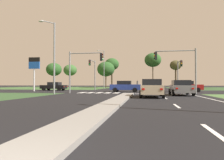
{
  "coord_description": "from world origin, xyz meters",
  "views": [
    {
      "loc": [
        1.86,
        -1.45,
        1.19
      ],
      "look_at": [
        -2.64,
        26.28,
        1.7
      ],
      "focal_mm": 33.0,
      "sensor_mm": 36.0,
      "label": 1
    }
  ],
  "objects_px": {
    "car_maroon_second": "(124,86)",
    "treeline_near": "(54,70)",
    "car_beige_third": "(151,88)",
    "treeline_sixth": "(176,66)",
    "traffic_signal_far_right": "(179,70)",
    "pedestrian_at_median": "(137,83)",
    "traffic_signal_far_left": "(93,69)",
    "street_lamp_third": "(103,67)",
    "street_lamp_second": "(53,54)",
    "traffic_signal_near_right": "(179,62)",
    "treeline_fourth": "(112,64)",
    "car_blue_near": "(125,86)",
    "treeline_second": "(70,70)",
    "treeline_fifth": "(153,60)",
    "car_red_fourth": "(186,86)",
    "treeline_third": "(106,69)",
    "car_black_fifth": "(54,86)",
    "traffic_signal_near_left": "(82,64)",
    "car_grey_sixth": "(181,88)",
    "fuel_price_totem": "(34,67)"
  },
  "relations": [
    {
      "from": "car_maroon_second",
      "to": "treeline_near",
      "type": "bearing_deg",
      "value": -40.39
    },
    {
      "from": "car_beige_third",
      "to": "treeline_sixth",
      "type": "distance_m",
      "value": 44.34
    },
    {
      "from": "traffic_signal_far_right",
      "to": "pedestrian_at_median",
      "type": "bearing_deg",
      "value": 133.1
    },
    {
      "from": "traffic_signal_far_left",
      "to": "street_lamp_third",
      "type": "xyz_separation_m",
      "value": [
        -1.05,
        14.6,
        1.56
      ]
    },
    {
      "from": "street_lamp_second",
      "to": "pedestrian_at_median",
      "type": "relative_size",
      "value": 4.45
    },
    {
      "from": "traffic_signal_near_right",
      "to": "treeline_fourth",
      "type": "bearing_deg",
      "value": 110.6
    },
    {
      "from": "car_blue_near",
      "to": "treeline_fourth",
      "type": "distance_m",
      "value": 34.15
    },
    {
      "from": "treeline_near",
      "to": "treeline_second",
      "type": "bearing_deg",
      "value": -25.86
    },
    {
      "from": "car_blue_near",
      "to": "treeline_fifth",
      "type": "xyz_separation_m",
      "value": [
        5.07,
        32.04,
        7.34
      ]
    },
    {
      "from": "car_beige_third",
      "to": "car_red_fourth",
      "type": "xyz_separation_m",
      "value": [
        5.32,
        12.51,
        0.0
      ]
    },
    {
      "from": "street_lamp_second",
      "to": "treeline_fourth",
      "type": "xyz_separation_m",
      "value": [
        0.37,
        40.02,
        2.5
      ]
    },
    {
      "from": "street_lamp_third",
      "to": "treeline_near",
      "type": "distance_m",
      "value": 21.99
    },
    {
      "from": "treeline_second",
      "to": "street_lamp_second",
      "type": "bearing_deg",
      "value": -72.14
    },
    {
      "from": "traffic_signal_far_right",
      "to": "treeline_near",
      "type": "xyz_separation_m",
      "value": [
        -35.0,
        26.12,
        2.21
      ]
    },
    {
      "from": "treeline_third",
      "to": "treeline_fourth",
      "type": "relative_size",
      "value": 0.85
    },
    {
      "from": "car_black_fifth",
      "to": "pedestrian_at_median",
      "type": "xyz_separation_m",
      "value": [
        14.11,
        10.66,
        0.52
      ]
    },
    {
      "from": "traffic_signal_near_left",
      "to": "car_beige_third",
      "type": "bearing_deg",
      "value": -36.96
    },
    {
      "from": "car_maroon_second",
      "to": "treeline_sixth",
      "type": "xyz_separation_m",
      "value": [
        12.88,
        20.43,
        5.67
      ]
    },
    {
      "from": "car_maroon_second",
      "to": "treeline_third",
      "type": "height_order",
      "value": "treeline_third"
    },
    {
      "from": "traffic_signal_near_right",
      "to": "treeline_third",
      "type": "distance_m",
      "value": 37.65
    },
    {
      "from": "car_maroon_second",
      "to": "treeline_fifth",
      "type": "relative_size",
      "value": 0.45
    },
    {
      "from": "car_maroon_second",
      "to": "treeline_near",
      "type": "height_order",
      "value": "treeline_near"
    },
    {
      "from": "street_lamp_second",
      "to": "treeline_near",
      "type": "bearing_deg",
      "value": 114.87
    },
    {
      "from": "car_grey_sixth",
      "to": "treeline_third",
      "type": "relative_size",
      "value": 0.6
    },
    {
      "from": "car_grey_sixth",
      "to": "street_lamp_third",
      "type": "distance_m",
      "value": 32.65
    },
    {
      "from": "car_beige_third",
      "to": "street_lamp_third",
      "type": "xyz_separation_m",
      "value": [
        -11.05,
        32.66,
        4.57
      ]
    },
    {
      "from": "car_red_fourth",
      "to": "treeline_third",
      "type": "bearing_deg",
      "value": -148.44
    },
    {
      "from": "traffic_signal_far_right",
      "to": "traffic_signal_far_left",
      "type": "distance_m",
      "value": 15.2
    },
    {
      "from": "car_red_fourth",
      "to": "treeline_third",
      "type": "distance_m",
      "value": 33.33
    },
    {
      "from": "street_lamp_third",
      "to": "treeline_fourth",
      "type": "xyz_separation_m",
      "value": [
        0.39,
        11.02,
        1.77
      ]
    },
    {
      "from": "traffic_signal_far_left",
      "to": "treeline_third",
      "type": "bearing_deg",
      "value": 94.93
    },
    {
      "from": "car_black_fifth",
      "to": "treeline_near",
      "type": "relative_size",
      "value": 0.55
    },
    {
      "from": "treeline_sixth",
      "to": "treeline_fourth",
      "type": "bearing_deg",
      "value": 178.58
    },
    {
      "from": "car_grey_sixth",
      "to": "treeline_sixth",
      "type": "relative_size",
      "value": 0.57
    },
    {
      "from": "fuel_price_totem",
      "to": "treeline_fourth",
      "type": "height_order",
      "value": "treeline_fourth"
    },
    {
      "from": "car_blue_near",
      "to": "street_lamp_third",
      "type": "distance_m",
      "value": 23.5
    },
    {
      "from": "treeline_third",
      "to": "treeline_near",
      "type": "bearing_deg",
      "value": 168.89
    },
    {
      "from": "car_black_fifth",
      "to": "treeline_sixth",
      "type": "bearing_deg",
      "value": -41.26
    },
    {
      "from": "car_maroon_second",
      "to": "car_grey_sixth",
      "type": "bearing_deg",
      "value": 112.07
    },
    {
      "from": "street_lamp_second",
      "to": "treeline_fourth",
      "type": "relative_size",
      "value": 0.92
    },
    {
      "from": "treeline_sixth",
      "to": "traffic_signal_far_left",
      "type": "bearing_deg",
      "value": -125.86
    },
    {
      "from": "street_lamp_second",
      "to": "treeline_fifth",
      "type": "relative_size",
      "value": 0.81
    },
    {
      "from": "fuel_price_totem",
      "to": "treeline_sixth",
      "type": "relative_size",
      "value": 0.67
    },
    {
      "from": "treeline_near",
      "to": "traffic_signal_near_right",
      "type": "bearing_deg",
      "value": -48.75
    },
    {
      "from": "car_red_fourth",
      "to": "treeline_fourth",
      "type": "distance_m",
      "value": 35.59
    },
    {
      "from": "car_beige_third",
      "to": "treeline_second",
      "type": "xyz_separation_m",
      "value": [
        -23.02,
        40.86,
        4.48
      ]
    },
    {
      "from": "traffic_signal_near_right",
      "to": "treeline_sixth",
      "type": "xyz_separation_m",
      "value": [
        4.79,
        36.92,
        2.8
      ]
    },
    {
      "from": "treeline_fifth",
      "to": "treeline_sixth",
      "type": "xyz_separation_m",
      "value": [
        6.51,
        0.25,
        -1.69
      ]
    },
    {
      "from": "traffic_signal_far_right",
      "to": "car_red_fourth",
      "type": "bearing_deg",
      "value": -88.7
    },
    {
      "from": "car_black_fifth",
      "to": "car_grey_sixth",
      "type": "height_order",
      "value": "car_grey_sixth"
    }
  ]
}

